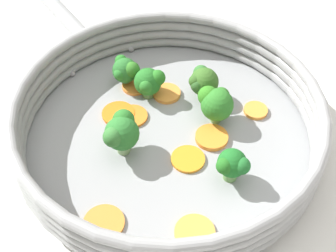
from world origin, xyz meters
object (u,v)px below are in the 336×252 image
at_px(carrot_slice_0, 104,223).
at_px(carrot_slice_1, 195,232).
at_px(carrot_slice_6, 256,110).
at_px(broccoli_floret_0, 216,103).
at_px(carrot_slice_4, 167,93).
at_px(broccoli_floret_4, 203,81).
at_px(carrot_slice_2, 118,114).
at_px(carrot_slice_3, 212,137).
at_px(broccoli_floret_1, 125,70).
at_px(broccoli_floret_3, 149,82).
at_px(broccoli_floret_2, 232,165).
at_px(carrot_slice_7, 188,159).
at_px(skillet, 168,139).
at_px(broccoli_floret_5, 121,132).
at_px(carrot_slice_8, 135,86).
at_px(carrot_slice_5, 132,116).

distance_m(carrot_slice_0, carrot_slice_1, 0.09).
xyz_separation_m(carrot_slice_6, broccoli_floret_0, (0.05, 0.01, 0.03)).
xyz_separation_m(carrot_slice_4, broccoli_floret_4, (-0.04, 0.00, 0.02)).
bearing_deg(carrot_slice_2, carrot_slice_3, 159.46).
xyz_separation_m(carrot_slice_2, carrot_slice_6, (-0.17, -0.00, 0.00)).
bearing_deg(broccoli_floret_1, broccoli_floret_4, 165.87).
bearing_deg(carrot_slice_0, broccoli_floret_3, -103.76).
bearing_deg(carrot_slice_1, broccoli_floret_2, -123.03).
bearing_deg(carrot_slice_2, broccoli_floret_4, -163.34).
distance_m(carrot_slice_0, broccoli_floret_3, 0.19).
xyz_separation_m(carrot_slice_7, broccoli_floret_4, (-0.02, -0.10, 0.02)).
relative_size(carrot_slice_1, broccoli_floret_3, 1.01).
distance_m(carrot_slice_3, carrot_slice_4, 0.09).
height_order(skillet, carrot_slice_4, carrot_slice_4).
relative_size(carrot_slice_4, broccoli_floret_4, 0.83).
height_order(carrot_slice_6, broccoli_floret_1, broccoli_floret_1).
height_order(broccoli_floret_0, broccoli_floret_5, broccoli_floret_5).
bearing_deg(skillet, carrot_slice_2, -29.14).
bearing_deg(broccoli_floret_5, carrot_slice_7, 167.54).
bearing_deg(broccoli_floret_0, broccoli_floret_5, 23.34).
height_order(skillet, carrot_slice_0, carrot_slice_0).
relative_size(broccoli_floret_2, broccoli_floret_5, 0.83).
distance_m(carrot_slice_8, broccoli_floret_1, 0.03).
bearing_deg(broccoli_floret_2, broccoli_floret_4, -80.59).
relative_size(broccoli_floret_1, broccoli_floret_3, 0.97).
xyz_separation_m(carrot_slice_1, carrot_slice_3, (-0.03, -0.12, 0.00)).
bearing_deg(broccoli_floret_3, carrot_slice_4, -176.66).
distance_m(skillet, carrot_slice_4, 0.07).
distance_m(skillet, carrot_slice_6, 0.11).
distance_m(carrot_slice_5, broccoli_floret_2, 0.15).
bearing_deg(carrot_slice_2, carrot_slice_5, 166.53).
bearing_deg(broccoli_floret_1, broccoli_floret_3, 142.85).
relative_size(carrot_slice_7, broccoli_floret_0, 0.83).
relative_size(carrot_slice_1, carrot_slice_8, 1.21).
relative_size(carrot_slice_8, broccoli_floret_2, 0.82).
distance_m(broccoli_floret_4, broccoli_floret_5, 0.13).
xyz_separation_m(carrot_slice_5, carrot_slice_7, (-0.06, 0.07, 0.00)).
distance_m(skillet, broccoli_floret_0, 0.07).
bearing_deg(broccoli_floret_0, broccoli_floret_3, -27.91).
bearing_deg(broccoli_floret_2, carrot_slice_7, -31.09).
distance_m(carrot_slice_5, broccoli_floret_1, 0.06).
bearing_deg(carrot_slice_6, carrot_slice_4, -16.77).
distance_m(skillet, broccoli_floret_4, 0.08).
height_order(carrot_slice_4, carrot_slice_8, same).
bearing_deg(broccoli_floret_1, carrot_slice_8, 151.97).
relative_size(carrot_slice_6, broccoli_floret_0, 0.64).
bearing_deg(broccoli_floret_0, skillet, 23.33).
distance_m(carrot_slice_1, broccoli_floret_3, 0.20).
xyz_separation_m(carrot_slice_3, broccoli_floret_3, (0.07, -0.07, 0.02)).
distance_m(carrot_slice_1, broccoli_floret_2, 0.08).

